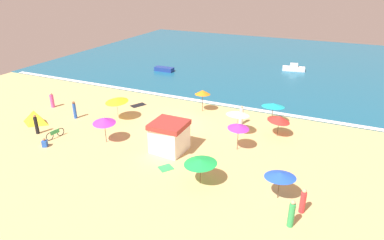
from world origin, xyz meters
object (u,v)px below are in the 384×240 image
lifeguard_cabana (169,136)px  beach_tent (35,117)px  beachgoer_5 (291,214)px  beach_umbrella_0 (104,121)px  beachgoer_0 (52,101)px  beach_umbrella_6 (238,113)px  beach_umbrella_3 (239,126)px  beachgoer_1 (36,125)px  small_boat_1 (164,69)px  beach_umbrella_8 (273,105)px  beachgoer_6 (75,110)px  beach_umbrella_2 (279,119)px  beach_umbrella_7 (200,162)px  parked_bicycle (55,134)px  beachgoer_2 (45,143)px  beachgoer_3 (303,201)px  beachgoer_4 (241,116)px  beach_umbrella_1 (203,92)px  small_boat_0 (294,68)px  beach_umbrella_5 (117,100)px  beach_umbrella_4 (280,175)px

lifeguard_cabana → beach_tent: lifeguard_cabana is taller
lifeguard_cabana → beachgoer_5: size_ratio=1.53×
beach_umbrella_0 → beachgoer_0: (-10.32, 4.14, -1.25)m
beach_umbrella_6 → beach_tent: size_ratio=1.10×
beach_umbrella_3 → beach_umbrella_6: bearing=108.3°
beachgoer_1 → small_boat_1: size_ratio=0.66×
beachgoer_0 → small_boat_1: beachgoer_0 is taller
beach_umbrella_8 → small_boat_1: (-18.28, 11.77, -1.52)m
beach_umbrella_6 → beachgoer_6: 16.06m
beach_umbrella_2 → beach_umbrella_3: beach_umbrella_3 is taller
beach_umbrella_7 → beach_umbrella_2: bearing=70.8°
beach_umbrella_3 → beachgoer_6: size_ratio=1.30×
beach_umbrella_0 → beachgoer_5: beach_umbrella_0 is taller
parked_bicycle → beachgoer_2: beachgoer_2 is taller
beach_umbrella_8 → beachgoer_3: beach_umbrella_8 is taller
parked_bicycle → beachgoer_4: bearing=34.3°
beach_umbrella_1 → parked_bicycle: size_ratio=1.31×
beachgoer_6 → parked_bicycle: bearing=-70.4°
lifeguard_cabana → beach_umbrella_0: bearing=-170.5°
beachgoer_1 → beachgoer_2: size_ratio=2.39×
beach_umbrella_3 → small_boat_0: 26.28m
beach_umbrella_6 → beach_umbrella_8: size_ratio=1.06×
beach_umbrella_6 → beachgoer_2: size_ratio=3.29×
lifeguard_cabana → parked_bicycle: size_ratio=1.50×
beach_tent → beachgoer_1: size_ratio=1.25×
beach_umbrella_5 → beach_umbrella_6: beach_umbrella_5 is taller
beach_umbrella_4 → beachgoer_4: bearing=118.8°
beach_umbrella_8 → beachgoer_0: 23.04m
beach_umbrella_4 → beachgoer_1: beach_umbrella_4 is taller
lifeguard_cabana → beach_umbrella_2: 9.77m
beach_umbrella_7 → beachgoer_6: 16.57m
parked_bicycle → beach_umbrella_1: bearing=49.8°
beach_umbrella_2 → beach_umbrella_6: bearing=-160.7°
beach_umbrella_8 → beachgoer_3: 13.05m
beach_umbrella_5 → small_boat_0: 28.37m
beachgoer_4 → beachgoer_5: beachgoer_4 is taller
lifeguard_cabana → beach_umbrella_7: 5.23m
beach_umbrella_7 → small_boat_1: bearing=123.9°
beach_umbrella_1 → small_boat_0: 20.79m
beachgoer_2 → beachgoer_4: bearing=39.6°
lifeguard_cabana → beach_umbrella_2: bearing=40.6°
beach_umbrella_2 → beachgoer_5: size_ratio=1.34×
beach_umbrella_1 → beach_umbrella_8: (7.25, -0.10, -0.18)m
beach_umbrella_5 → beach_umbrella_7: beach_umbrella_5 is taller
beach_umbrella_2 → beachgoer_1: beach_umbrella_2 is taller
beach_umbrella_7 → small_boat_0: size_ratio=0.80×
beach_umbrella_5 → beachgoer_3: (18.44, -6.87, -1.29)m
beachgoer_4 → beachgoer_6: beachgoer_4 is taller
beachgoer_5 → beachgoer_6: size_ratio=0.99×
lifeguard_cabana → beach_umbrella_8: size_ratio=1.14×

